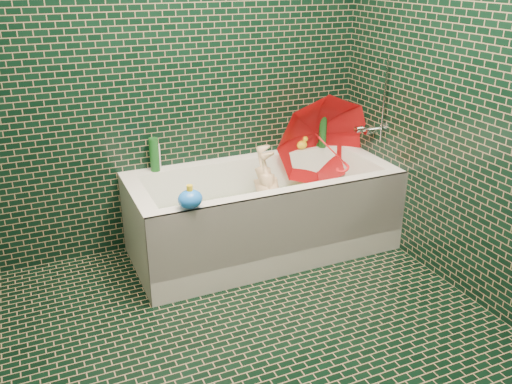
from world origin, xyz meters
name	(u,v)px	position (x,y,z in m)	size (l,w,h in m)	color
floor	(266,360)	(0.00, 0.00, 0.00)	(2.80, 2.80, 0.00)	black
wall_back	(172,57)	(0.00, 1.40, 1.25)	(2.80, 2.80, 0.00)	black
wall_right	(510,82)	(1.30, 0.00, 1.25)	(2.80, 2.80, 0.00)	black
bathtub	(264,221)	(0.45, 1.01, 0.21)	(1.70, 0.75, 0.55)	white
bath_mat	(263,228)	(0.45, 1.02, 0.16)	(1.35, 0.47, 0.01)	#55C828
water	(263,208)	(0.45, 1.02, 0.30)	(1.48, 0.53, 0.00)	silver
faucet	(373,125)	(1.26, 1.02, 0.77)	(0.18, 0.19, 0.55)	silver
child	(272,206)	(0.51, 1.01, 0.31)	(0.29, 0.19, 0.78)	#D6B085
umbrella	(331,150)	(0.99, 1.09, 0.61)	(0.67, 0.67, 0.59)	red
soap_bottle_a	(339,144)	(1.20, 1.33, 0.55)	(0.09, 0.10, 0.25)	white
soap_bottle_b	(342,142)	(1.25, 1.35, 0.55)	(0.09, 0.09, 0.20)	#571E70
soap_bottle_c	(321,147)	(1.06, 1.33, 0.55)	(0.13, 0.13, 0.16)	#164D1B
bottle_right_tall	(323,131)	(1.06, 1.32, 0.67)	(0.06, 0.06, 0.24)	#164D1B
bottle_right_pump	(337,132)	(1.20, 1.36, 0.63)	(0.05, 0.05, 0.16)	silver
bottle_left_tall	(154,155)	(-0.17, 1.33, 0.66)	(0.06, 0.06, 0.22)	#164D1B
bottle_left_short	(156,157)	(-0.15, 1.37, 0.63)	(0.05, 0.05, 0.16)	white
rubber_duck	(302,144)	(0.90, 1.34, 0.59)	(0.11, 0.09, 0.09)	yellow
bath_toy	(190,199)	(-0.14, 0.68, 0.61)	(0.14, 0.12, 0.13)	#1B71F8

